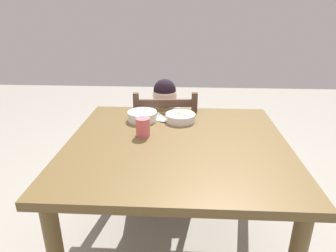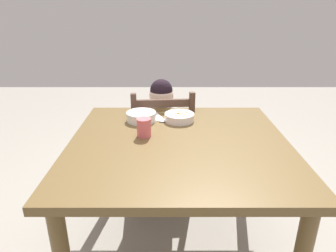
{
  "view_description": "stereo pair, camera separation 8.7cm",
  "coord_description": "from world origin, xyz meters",
  "px_view_note": "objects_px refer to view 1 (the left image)",
  "views": [
    {
      "loc": [
        0.03,
        -1.41,
        1.42
      ],
      "look_at": [
        -0.05,
        0.09,
        0.81
      ],
      "focal_mm": 32.22,
      "sensor_mm": 36.0,
      "label": 1
    },
    {
      "loc": [
        -0.06,
        -1.41,
        1.42
      ],
      "look_at": [
        -0.05,
        0.09,
        0.81
      ],
      "focal_mm": 32.22,
      "sensor_mm": 36.0,
      "label": 2
    }
  ],
  "objects_px": {
    "dining_chair": "(165,147)",
    "bowl_of_carrots": "(180,117)",
    "drinking_cup": "(143,127)",
    "bowl_of_peas": "(142,116)",
    "spoon": "(167,121)",
    "dining_table": "(177,160)",
    "child_figure": "(165,124)"
  },
  "relations": [
    {
      "from": "dining_chair",
      "to": "bowl_of_carrots",
      "type": "bearing_deg",
      "value": -69.53
    },
    {
      "from": "dining_chair",
      "to": "spoon",
      "type": "height_order",
      "value": "dining_chair"
    },
    {
      "from": "bowl_of_peas",
      "to": "drinking_cup",
      "type": "bearing_deg",
      "value": -81.6
    },
    {
      "from": "bowl_of_carrots",
      "to": "drinking_cup",
      "type": "height_order",
      "value": "drinking_cup"
    },
    {
      "from": "bowl_of_peas",
      "to": "bowl_of_carrots",
      "type": "xyz_separation_m",
      "value": [
        0.23,
        0.0,
        -0.0
      ]
    },
    {
      "from": "spoon",
      "to": "dining_chair",
      "type": "bearing_deg",
      "value": 95.47
    },
    {
      "from": "spoon",
      "to": "drinking_cup",
      "type": "height_order",
      "value": "drinking_cup"
    },
    {
      "from": "dining_chair",
      "to": "bowl_of_peas",
      "type": "relative_size",
      "value": 5.01
    },
    {
      "from": "dining_table",
      "to": "drinking_cup",
      "type": "xyz_separation_m",
      "value": [
        -0.19,
        0.07,
        0.16
      ]
    },
    {
      "from": "bowl_of_carrots",
      "to": "drinking_cup",
      "type": "xyz_separation_m",
      "value": [
        -0.2,
        -0.23,
        0.03
      ]
    },
    {
      "from": "bowl_of_peas",
      "to": "bowl_of_carrots",
      "type": "relative_size",
      "value": 0.99
    },
    {
      "from": "dining_table",
      "to": "spoon",
      "type": "relative_size",
      "value": 8.27
    },
    {
      "from": "dining_chair",
      "to": "bowl_of_peas",
      "type": "xyz_separation_m",
      "value": [
        -0.12,
        -0.3,
        0.36
      ]
    },
    {
      "from": "bowl_of_carrots",
      "to": "child_figure",
      "type": "bearing_deg",
      "value": 111.53
    },
    {
      "from": "dining_table",
      "to": "dining_chair",
      "type": "distance_m",
      "value": 0.64
    },
    {
      "from": "bowl_of_peas",
      "to": "spoon",
      "type": "bearing_deg",
      "value": -7.38
    },
    {
      "from": "dining_table",
      "to": "dining_chair",
      "type": "xyz_separation_m",
      "value": [
        -0.1,
        0.6,
        -0.22
      ]
    },
    {
      "from": "dining_chair",
      "to": "bowl_of_carrots",
      "type": "height_order",
      "value": "dining_chair"
    },
    {
      "from": "dining_table",
      "to": "drinking_cup",
      "type": "bearing_deg",
      "value": 159.69
    },
    {
      "from": "child_figure",
      "to": "spoon",
      "type": "relative_size",
      "value": 6.9
    },
    {
      "from": "bowl_of_peas",
      "to": "spoon",
      "type": "relative_size",
      "value": 1.3
    },
    {
      "from": "dining_table",
      "to": "child_figure",
      "type": "height_order",
      "value": "child_figure"
    },
    {
      "from": "child_figure",
      "to": "bowl_of_peas",
      "type": "relative_size",
      "value": 5.3
    },
    {
      "from": "bowl_of_peas",
      "to": "bowl_of_carrots",
      "type": "height_order",
      "value": "bowl_of_peas"
    },
    {
      "from": "child_figure",
      "to": "bowl_of_carrots",
      "type": "distance_m",
      "value": 0.36
    },
    {
      "from": "dining_chair",
      "to": "drinking_cup",
      "type": "height_order",
      "value": "dining_chair"
    },
    {
      "from": "dining_chair",
      "to": "child_figure",
      "type": "distance_m",
      "value": 0.19
    },
    {
      "from": "drinking_cup",
      "to": "dining_chair",
      "type": "bearing_deg",
      "value": 80.78
    },
    {
      "from": "dining_chair",
      "to": "spoon",
      "type": "bearing_deg",
      "value": -84.53
    },
    {
      "from": "child_figure",
      "to": "spoon",
      "type": "bearing_deg",
      "value": -83.73
    },
    {
      "from": "bowl_of_carrots",
      "to": "spoon",
      "type": "distance_m",
      "value": 0.09
    },
    {
      "from": "bowl_of_carrots",
      "to": "bowl_of_peas",
      "type": "bearing_deg",
      "value": -179.99
    }
  ]
}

